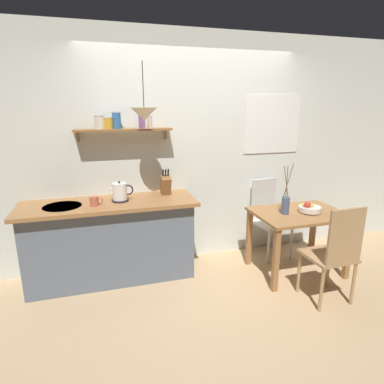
{
  "coord_description": "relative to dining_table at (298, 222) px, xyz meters",
  "views": [
    {
      "loc": [
        -1.07,
        -3.07,
        1.89
      ],
      "look_at": [
        -0.1,
        0.25,
        0.95
      ],
      "focal_mm": 30.24,
      "sensor_mm": 36.0,
      "label": 1
    }
  ],
  "objects": [
    {
      "name": "ground_plane",
      "position": [
        -1.05,
        0.12,
        -0.61
      ],
      "size": [
        14.0,
        14.0,
        0.0
      ],
      "primitive_type": "plane",
      "color": "tan"
    },
    {
      "name": "back_wall",
      "position": [
        -0.84,
        0.77,
        0.74
      ],
      "size": [
        6.8,
        0.11,
        2.7
      ],
      "color": "silver",
      "rests_on": "ground_plane"
    },
    {
      "name": "kitchen_counter",
      "position": [
        -2.05,
        0.43,
        -0.15
      ],
      "size": [
        1.83,
        0.63,
        0.9
      ],
      "color": "slate",
      "rests_on": "ground_plane"
    },
    {
      "name": "wall_shelf",
      "position": [
        -1.85,
        0.61,
        1.07
      ],
      "size": [
        1.03,
        0.2,
        0.31
      ],
      "color": "brown"
    },
    {
      "name": "dining_table",
      "position": [
        0.0,
        0.0,
        0.0
      ],
      "size": [
        1.0,
        0.72,
        0.72
      ],
      "color": "#9E6B3D",
      "rests_on": "ground_plane"
    },
    {
      "name": "dining_chair_near",
      "position": [
        -0.03,
        -0.65,
        -0.06
      ],
      "size": [
        0.43,
        0.42,
        1.01
      ],
      "color": "tan",
      "rests_on": "ground_plane"
    },
    {
      "name": "dining_chair_far",
      "position": [
        -0.08,
        0.54,
        -0.08
      ],
      "size": [
        0.47,
        0.48,
        0.97
      ],
      "color": "silver",
      "rests_on": "ground_plane"
    },
    {
      "name": "fruit_bowl",
      "position": [
        0.1,
        -0.04,
        0.16
      ],
      "size": [
        0.24,
        0.24,
        0.13
      ],
      "color": "silver",
      "rests_on": "dining_table"
    },
    {
      "name": "twig_vase",
      "position": [
        -0.19,
        -0.0,
        0.22
      ],
      "size": [
        0.1,
        0.09,
        0.56
      ],
      "color": "#475675",
      "rests_on": "dining_table"
    },
    {
      "name": "electric_kettle",
      "position": [
        -1.92,
        0.42,
        0.38
      ],
      "size": [
        0.26,
        0.18,
        0.22
      ],
      "color": "black",
      "rests_on": "kitchen_counter"
    },
    {
      "name": "knife_block",
      "position": [
        -1.41,
        0.52,
        0.41
      ],
      "size": [
        0.11,
        0.17,
        0.3
      ],
      "color": "brown",
      "rests_on": "kitchen_counter"
    },
    {
      "name": "coffee_mug_by_sink",
      "position": [
        -2.18,
        0.32,
        0.34
      ],
      "size": [
        0.13,
        0.09,
        0.1
      ],
      "color": "#C6664C",
      "rests_on": "kitchen_counter"
    },
    {
      "name": "pendant_lamp",
      "position": [
        -1.66,
        0.27,
        1.19
      ],
      "size": [
        0.27,
        0.27,
        0.54
      ],
      "color": "black"
    }
  ]
}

